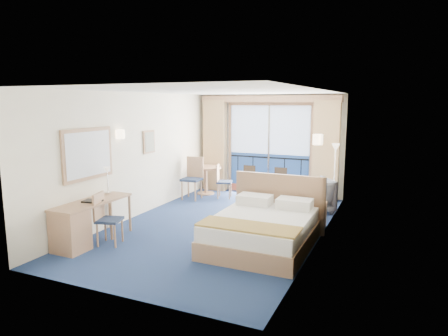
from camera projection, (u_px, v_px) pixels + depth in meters
floor at (220, 226)px, 8.13m from camera, size 6.50×6.50×0.00m
room_walls at (220, 139)px, 7.84m from camera, size 4.04×6.54×2.72m
balcony_door at (269, 152)px, 10.85m from camera, size 2.36×0.03×2.52m
curtain_left at (215, 146)px, 11.31m from camera, size 0.65×0.22×2.55m
curtain_right at (326, 151)px, 10.07m from camera, size 0.65×0.22×2.55m
pelmet at (268, 99)px, 10.50m from camera, size 3.80×0.25×0.18m
mirror at (88, 154)px, 7.31m from camera, size 0.05×1.25×0.95m
wall_print at (149, 142)px, 9.06m from camera, size 0.04×0.42×0.52m
sconce_left at (120, 134)px, 8.06m from camera, size 0.18×0.18×0.18m
sconce_right at (318, 139)px, 6.92m from camera, size 0.18×0.18×0.18m
bed at (263, 229)px, 6.94m from camera, size 1.78×2.12×1.12m
nightstand at (315, 215)px, 8.00m from camera, size 0.39×0.38×0.52m
phone at (315, 200)px, 7.97m from camera, size 0.19×0.15×0.08m
armchair at (312, 195)px, 9.13m from camera, size 1.18×1.19×0.79m
floor_lamp at (335, 159)px, 9.49m from camera, size 0.21×0.21×1.52m
desk at (75, 226)px, 6.78m from camera, size 0.55×1.59×0.75m
desk_chair at (105, 216)px, 7.01m from camera, size 0.50×0.49×0.92m
folder at (92, 201)px, 7.05m from camera, size 0.35×0.29×0.03m
desk_lamp at (107, 175)px, 7.60m from camera, size 0.13×0.13×0.50m
round_table at (206, 173)px, 10.88m from camera, size 0.84×0.84×0.76m
table_chair_a at (221, 179)px, 10.46m from camera, size 0.48×0.47×0.88m
table_chair_b at (193, 175)px, 10.37m from camera, size 0.49×0.50×1.08m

